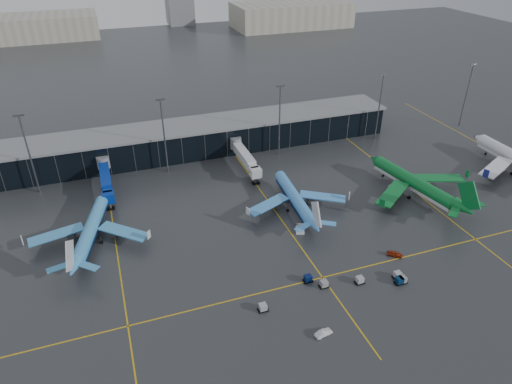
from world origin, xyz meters
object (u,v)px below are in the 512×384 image
object	(u,v)px
airliner_klm_near	(295,191)
service_van_red	(395,254)
airliner_aer_lingus	(414,175)
baggage_carts	(351,284)
service_van_white	(324,333)
mobile_airstair	(300,229)
airliner_arkefly	(89,222)

from	to	relation	value
airliner_klm_near	service_van_red	xyz separation A→B (m)	(14.77, -29.32, -4.89)
airliner_aer_lingus	baggage_carts	size ratio (longest dim) A/B	1.17
service_van_red	service_van_white	size ratio (longest dim) A/B	1.01
service_van_red	baggage_carts	bearing A→B (deg)	149.32
airliner_aer_lingus	mobile_airstair	size ratio (longest dim) A/B	11.16
airliner_aer_lingus	mobile_airstair	bearing A→B (deg)	179.82
service_van_red	airliner_aer_lingus	bearing A→B (deg)	-4.54
airliner_aer_lingus	service_van_red	distance (m)	33.77
mobile_airstair	airliner_klm_near	bearing A→B (deg)	94.17
airliner_arkefly	service_van_red	xyz separation A→B (m)	(71.14, -32.38, -5.03)
baggage_carts	airliner_aer_lingus	bearing A→B (deg)	38.63
airliner_arkefly	service_van_white	bearing A→B (deg)	-34.01
airliner_klm_near	airliner_aer_lingus	bearing A→B (deg)	-3.34
airliner_aer_lingus	baggage_carts	world-z (taller)	airliner_aer_lingus
airliner_arkefly	mobile_airstair	distance (m)	55.29
baggage_carts	service_van_white	xyz separation A→B (m)	(-12.61, -10.86, -0.13)
airliner_arkefly	mobile_airstair	world-z (taller)	airliner_arkefly
baggage_carts	airliner_arkefly	bearing A→B (deg)	145.15
airliner_aer_lingus	service_van_white	size ratio (longest dim) A/B	11.05
airliner_klm_near	mobile_airstair	bearing A→B (deg)	-101.72
airliner_aer_lingus	service_van_red	xyz separation A→B (m)	(-22.53, -24.49, -5.79)
airliner_arkefly	service_van_white	world-z (taller)	airliner_arkefly
baggage_carts	service_van_red	xyz separation A→B (m)	(15.81, 6.15, -0.10)
airliner_aer_lingus	mobile_airstair	distance (m)	41.57
airliner_aer_lingus	service_van_red	world-z (taller)	airliner_aer_lingus
airliner_klm_near	baggage_carts	xyz separation A→B (m)	(-1.04, -35.47, -4.79)
mobile_airstair	baggage_carts	bearing A→B (deg)	-64.61
airliner_aer_lingus	service_van_white	distance (m)	65.97
mobile_airstair	airliner_arkefly	bearing A→B (deg)	-175.61
airliner_klm_near	mobile_airstair	distance (m)	13.06
service_van_red	service_van_white	xyz separation A→B (m)	(-28.42, -17.00, -0.03)
airliner_klm_near	baggage_carts	world-z (taller)	airliner_klm_near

